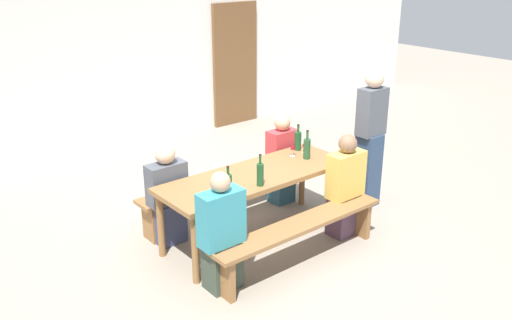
{
  "coord_description": "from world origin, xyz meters",
  "views": [
    {
      "loc": [
        -3.34,
        -4.09,
        2.92
      ],
      "look_at": [
        0.0,
        0.0,
        0.9
      ],
      "focal_mm": 38.75,
      "sensor_mm": 36.0,
      "label": 1
    }
  ],
  "objects_px": {
    "bench_far": "(219,188)",
    "seated_guest_far_1": "(282,161)",
    "wine_bottle_0": "(228,184)",
    "seated_guest_far_0": "(167,196)",
    "tasting_table": "(256,181)",
    "wine_bottle_1": "(260,174)",
    "standing_host": "(370,140)",
    "wine_glass_1": "(293,146)",
    "wooden_door": "(235,65)",
    "wine_glass_0": "(305,144)",
    "seated_guest_near_1": "(345,189)",
    "wine_bottle_3": "(298,140)",
    "seated_guest_near_0": "(222,235)",
    "wine_bottle_2": "(307,148)",
    "bench_near": "(300,231)"
  },
  "relations": [
    {
      "from": "bench_near",
      "to": "seated_guest_near_1",
      "type": "relative_size",
      "value": 1.76
    },
    {
      "from": "wine_bottle_3",
      "to": "seated_guest_near_1",
      "type": "height_order",
      "value": "seated_guest_near_1"
    },
    {
      "from": "wine_bottle_0",
      "to": "seated_guest_far_0",
      "type": "bearing_deg",
      "value": 106.74
    },
    {
      "from": "bench_near",
      "to": "standing_host",
      "type": "height_order",
      "value": "standing_host"
    },
    {
      "from": "wine_bottle_2",
      "to": "wine_glass_0",
      "type": "distance_m",
      "value": 0.18
    },
    {
      "from": "wine_glass_1",
      "to": "seated_guest_far_0",
      "type": "xyz_separation_m",
      "value": [
        -1.41,
        0.38,
        -0.35
      ]
    },
    {
      "from": "wine_bottle_0",
      "to": "seated_guest_far_1",
      "type": "height_order",
      "value": "seated_guest_far_1"
    },
    {
      "from": "wine_bottle_0",
      "to": "seated_guest_near_0",
      "type": "relative_size",
      "value": 0.25
    },
    {
      "from": "wine_bottle_3",
      "to": "wine_glass_0",
      "type": "relative_size",
      "value": 1.94
    },
    {
      "from": "tasting_table",
      "to": "standing_host",
      "type": "distance_m",
      "value": 1.59
    },
    {
      "from": "bench_near",
      "to": "wine_bottle_3",
      "type": "distance_m",
      "value": 1.34
    },
    {
      "from": "wine_bottle_2",
      "to": "seated_guest_far_1",
      "type": "distance_m",
      "value": 0.65
    },
    {
      "from": "bench_near",
      "to": "wooden_door",
      "type": "bearing_deg",
      "value": 60.14
    },
    {
      "from": "bench_far",
      "to": "wine_glass_0",
      "type": "bearing_deg",
      "value": -33.3
    },
    {
      "from": "seated_guest_near_0",
      "to": "wine_glass_0",
      "type": "bearing_deg",
      "value": -68.38
    },
    {
      "from": "wine_bottle_1",
      "to": "wine_glass_0",
      "type": "relative_size",
      "value": 2.07
    },
    {
      "from": "wine_bottle_1",
      "to": "wine_glass_1",
      "type": "relative_size",
      "value": 1.83
    },
    {
      "from": "wine_glass_0",
      "to": "seated_guest_near_0",
      "type": "bearing_deg",
      "value": -158.38
    },
    {
      "from": "wine_bottle_2",
      "to": "seated_guest_near_0",
      "type": "relative_size",
      "value": 0.29
    },
    {
      "from": "wooden_door",
      "to": "seated_guest_far_0",
      "type": "height_order",
      "value": "wooden_door"
    },
    {
      "from": "seated_guest_near_1",
      "to": "wine_glass_0",
      "type": "bearing_deg",
      "value": -2.33
    },
    {
      "from": "wine_glass_1",
      "to": "wine_bottle_2",
      "type": "bearing_deg",
      "value": -68.03
    },
    {
      "from": "wooden_door",
      "to": "wine_bottle_0",
      "type": "xyz_separation_m",
      "value": [
        -2.93,
        -3.74,
        -0.19
      ]
    },
    {
      "from": "wine_bottle_1",
      "to": "wine_bottle_3",
      "type": "distance_m",
      "value": 1.12
    },
    {
      "from": "wine_glass_1",
      "to": "standing_host",
      "type": "relative_size",
      "value": 0.11
    },
    {
      "from": "tasting_table",
      "to": "wine_bottle_1",
      "type": "bearing_deg",
      "value": -121.77
    },
    {
      "from": "wine_glass_0",
      "to": "standing_host",
      "type": "distance_m",
      "value": 0.81
    },
    {
      "from": "wine_bottle_3",
      "to": "wine_bottle_0",
      "type": "bearing_deg",
      "value": -160.25
    },
    {
      "from": "tasting_table",
      "to": "seated_guest_near_1",
      "type": "xyz_separation_m",
      "value": [
        0.8,
        -0.52,
        -0.13
      ]
    },
    {
      "from": "wine_glass_1",
      "to": "wooden_door",
      "type": "bearing_deg",
      "value": 62.53
    },
    {
      "from": "wooden_door",
      "to": "seated_guest_near_1",
      "type": "relative_size",
      "value": 1.84
    },
    {
      "from": "seated_guest_far_0",
      "to": "standing_host",
      "type": "xyz_separation_m",
      "value": [
        2.33,
        -0.71,
        0.3
      ]
    },
    {
      "from": "wooden_door",
      "to": "wine_bottle_1",
      "type": "bearing_deg",
      "value": -124.21
    },
    {
      "from": "wine_glass_0",
      "to": "seated_guest_far_0",
      "type": "relative_size",
      "value": 0.14
    },
    {
      "from": "wine_bottle_0",
      "to": "wine_bottle_3",
      "type": "height_order",
      "value": "wine_bottle_3"
    },
    {
      "from": "wooden_door",
      "to": "standing_host",
      "type": "distance_m",
      "value": 3.79
    },
    {
      "from": "tasting_table",
      "to": "wine_bottle_1",
      "type": "xyz_separation_m",
      "value": [
        -0.16,
        -0.26,
        0.2
      ]
    },
    {
      "from": "bench_far",
      "to": "seated_guest_near_1",
      "type": "distance_m",
      "value": 1.45
    },
    {
      "from": "seated_guest_far_0",
      "to": "tasting_table",
      "type": "bearing_deg",
      "value": 55.44
    },
    {
      "from": "standing_host",
      "to": "wooden_door",
      "type": "bearing_deg",
      "value": -102.59
    },
    {
      "from": "wine_bottle_1",
      "to": "wine_bottle_2",
      "type": "relative_size",
      "value": 0.99
    },
    {
      "from": "wine_glass_0",
      "to": "seated_guest_far_1",
      "type": "xyz_separation_m",
      "value": [
        0.0,
        0.39,
        -0.33
      ]
    },
    {
      "from": "bench_far",
      "to": "wine_bottle_0",
      "type": "relative_size",
      "value": 7.0
    },
    {
      "from": "bench_far",
      "to": "seated_guest_far_1",
      "type": "bearing_deg",
      "value": -10.28
    },
    {
      "from": "wine_bottle_3",
      "to": "wine_glass_0",
      "type": "bearing_deg",
      "value": -91.66
    },
    {
      "from": "bench_far",
      "to": "wine_glass_0",
      "type": "xyz_separation_m",
      "value": [
        0.83,
        -0.54,
        0.5
      ]
    },
    {
      "from": "tasting_table",
      "to": "wine_bottle_2",
      "type": "xyz_separation_m",
      "value": [
        0.71,
        -0.02,
        0.2
      ]
    },
    {
      "from": "wine_bottle_3",
      "to": "wine_glass_1",
      "type": "height_order",
      "value": "wine_bottle_3"
    },
    {
      "from": "bench_far",
      "to": "seated_guest_far_1",
      "type": "height_order",
      "value": "seated_guest_far_1"
    },
    {
      "from": "bench_near",
      "to": "wine_bottle_3",
      "type": "height_order",
      "value": "wine_bottle_3"
    }
  ]
}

